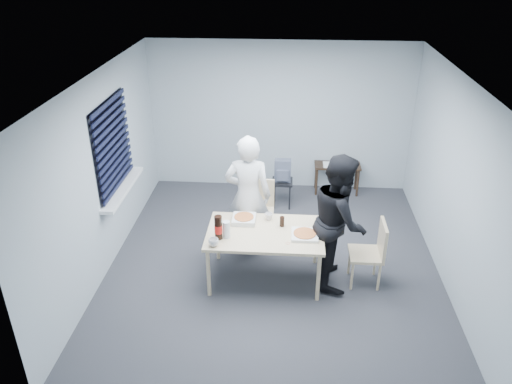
# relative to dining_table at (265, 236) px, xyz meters

# --- Properties ---
(room) EXTENTS (5.00, 5.00, 5.00)m
(room) POSITION_rel_dining_table_xyz_m (-2.10, 0.74, 0.78)
(room) COLOR #303035
(room) RESTS_ON ground
(dining_table) EXTENTS (1.48, 0.94, 0.72)m
(dining_table) POSITION_rel_dining_table_xyz_m (0.00, 0.00, 0.00)
(dining_table) COLOR beige
(dining_table) RESTS_ON ground
(chair_far) EXTENTS (0.42, 0.42, 0.89)m
(chair_far) POSITION_rel_dining_table_xyz_m (-0.14, 1.08, -0.15)
(chair_far) COLOR beige
(chair_far) RESTS_ON ground
(chair_right) EXTENTS (0.42, 0.42, 0.89)m
(chair_right) POSITION_rel_dining_table_xyz_m (1.38, 0.01, -0.15)
(chair_right) COLOR beige
(chair_right) RESTS_ON ground
(person_white) EXTENTS (0.65, 0.42, 1.77)m
(person_white) POSITION_rel_dining_table_xyz_m (-0.27, 0.64, 0.22)
(person_white) COLOR silver
(person_white) RESTS_ON ground
(person_black) EXTENTS (0.47, 0.86, 1.77)m
(person_black) POSITION_rel_dining_table_xyz_m (0.93, 0.07, 0.22)
(person_black) COLOR black
(person_black) RESTS_ON ground
(side_table) EXTENTS (0.79, 0.35, 0.53)m
(side_table) POSITION_rel_dining_table_xyz_m (1.12, 2.62, -0.21)
(side_table) COLOR #2F2114
(side_table) RESTS_ON ground
(stool) EXTENTS (0.34, 0.34, 0.47)m
(stool) POSITION_rel_dining_table_xyz_m (0.18, 2.04, -0.30)
(stool) COLOR black
(stool) RESTS_ON ground
(backpack) EXTENTS (0.27, 0.20, 0.38)m
(backpack) POSITION_rel_dining_table_xyz_m (0.18, 2.03, -0.01)
(backpack) COLOR #555B63
(backpack) RESTS_ON stool
(pizza_box_a) EXTENTS (0.30, 0.30, 0.07)m
(pizza_box_a) POSITION_rel_dining_table_xyz_m (-0.29, 0.24, 0.10)
(pizza_box_a) COLOR silver
(pizza_box_a) RESTS_ON dining_table
(pizza_box_b) EXTENTS (0.33, 0.33, 0.05)m
(pizza_box_b) POSITION_rel_dining_table_xyz_m (0.50, -0.07, 0.08)
(pizza_box_b) COLOR silver
(pizza_box_b) RESTS_ON dining_table
(mug_a) EXTENTS (0.17, 0.17, 0.10)m
(mug_a) POSITION_rel_dining_table_xyz_m (-0.60, -0.37, 0.11)
(mug_a) COLOR silver
(mug_a) RESTS_ON dining_table
(mug_b) EXTENTS (0.10, 0.10, 0.09)m
(mug_b) POSITION_rel_dining_table_xyz_m (0.03, 0.31, 0.11)
(mug_b) COLOR silver
(mug_b) RESTS_ON dining_table
(cola_glass) EXTENTS (0.08, 0.08, 0.14)m
(cola_glass) POSITION_rel_dining_table_xyz_m (0.21, 0.15, 0.13)
(cola_glass) COLOR black
(cola_glass) RESTS_ON dining_table
(soda_bottle) EXTENTS (0.10, 0.10, 0.32)m
(soda_bottle) POSITION_rel_dining_table_xyz_m (-0.57, -0.20, 0.21)
(soda_bottle) COLOR black
(soda_bottle) RESTS_ON dining_table
(plastic_cups) EXTENTS (0.11, 0.11, 0.22)m
(plastic_cups) POSITION_rel_dining_table_xyz_m (-0.47, -0.16, 0.17)
(plastic_cups) COLOR silver
(plastic_cups) RESTS_ON dining_table
(rubber_band) EXTENTS (0.06, 0.06, 0.00)m
(rubber_band) POSITION_rel_dining_table_xyz_m (0.29, -0.25, 0.06)
(rubber_band) COLOR red
(rubber_band) RESTS_ON dining_table
(papers) EXTENTS (0.27, 0.32, 0.00)m
(papers) POSITION_rel_dining_table_xyz_m (0.97, 2.61, -0.13)
(papers) COLOR white
(papers) RESTS_ON side_table
(black_box) EXTENTS (0.15, 0.13, 0.06)m
(black_box) POSITION_rel_dining_table_xyz_m (1.34, 2.65, -0.10)
(black_box) COLOR black
(black_box) RESTS_ON side_table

